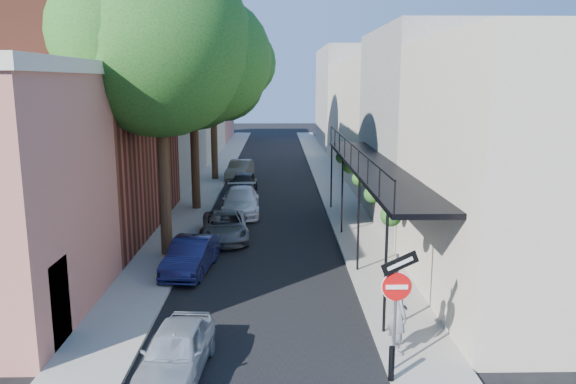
{
  "coord_description": "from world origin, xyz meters",
  "views": [
    {
      "loc": [
        0.48,
        -10.93,
        6.68
      ],
      "look_at": [
        0.85,
        8.67,
        2.8
      ],
      "focal_mm": 35.0,
      "sensor_mm": 36.0,
      "label": 1
    }
  ],
  "objects_px": {
    "sign_post": "(397,291)",
    "parked_car_e": "(243,183)",
    "bollard": "(392,364)",
    "parked_car_c": "(225,226)",
    "parked_car_a": "(176,351)",
    "parked_car_f": "(240,170)",
    "parked_car_b": "(191,256)",
    "oak_mid": "(200,74)",
    "oak_far": "(219,57)",
    "pedestrian": "(398,313)",
    "parked_car_d": "(241,201)",
    "oak_near": "(172,48)"
  },
  "relations": [
    {
      "from": "parked_car_b",
      "to": "parked_car_c",
      "type": "height_order",
      "value": "parked_car_b"
    },
    {
      "from": "bollard",
      "to": "parked_car_d",
      "type": "distance_m",
      "value": 17.13
    },
    {
      "from": "parked_car_d",
      "to": "pedestrian",
      "type": "distance_m",
      "value": 15.95
    },
    {
      "from": "parked_car_c",
      "to": "pedestrian",
      "type": "relative_size",
      "value": 2.07
    },
    {
      "from": "parked_car_c",
      "to": "oak_mid",
      "type": "bearing_deg",
      "value": 99.31
    },
    {
      "from": "parked_car_d",
      "to": "sign_post",
      "type": "bearing_deg",
      "value": -76.52
    },
    {
      "from": "sign_post",
      "to": "pedestrian",
      "type": "bearing_deg",
      "value": 74.7
    },
    {
      "from": "parked_car_e",
      "to": "pedestrian",
      "type": "height_order",
      "value": "pedestrian"
    },
    {
      "from": "sign_post",
      "to": "parked_car_c",
      "type": "distance_m",
      "value": 12.54
    },
    {
      "from": "sign_post",
      "to": "parked_car_e",
      "type": "bearing_deg",
      "value": 102.51
    },
    {
      "from": "parked_car_e",
      "to": "parked_car_f",
      "type": "relative_size",
      "value": 0.95
    },
    {
      "from": "sign_post",
      "to": "parked_car_b",
      "type": "height_order",
      "value": "sign_post"
    },
    {
      "from": "oak_mid",
      "to": "parked_car_f",
      "type": "xyz_separation_m",
      "value": [
        1.29,
        9.17,
        -6.4
      ]
    },
    {
      "from": "parked_car_f",
      "to": "oak_far",
      "type": "bearing_deg",
      "value": -166.91
    },
    {
      "from": "parked_car_a",
      "to": "parked_car_f",
      "type": "bearing_deg",
      "value": 94.6
    },
    {
      "from": "pedestrian",
      "to": "parked_car_e",
      "type": "bearing_deg",
      "value": 3.74
    },
    {
      "from": "oak_near",
      "to": "pedestrian",
      "type": "relative_size",
      "value": 5.68
    },
    {
      "from": "sign_post",
      "to": "pedestrian",
      "type": "height_order",
      "value": "sign_post"
    },
    {
      "from": "parked_car_a",
      "to": "parked_car_f",
      "type": "height_order",
      "value": "parked_car_f"
    },
    {
      "from": "oak_far",
      "to": "parked_car_a",
      "type": "xyz_separation_m",
      "value": [
        1.49,
        -26.21,
        -7.67
      ]
    },
    {
      "from": "sign_post",
      "to": "parked_car_b",
      "type": "distance_m",
      "value": 9.33
    },
    {
      "from": "bollard",
      "to": "parked_car_e",
      "type": "distance_m",
      "value": 22.34
    },
    {
      "from": "oak_far",
      "to": "parked_car_d",
      "type": "height_order",
      "value": "oak_far"
    },
    {
      "from": "oak_mid",
      "to": "parked_car_a",
      "type": "bearing_deg",
      "value": -84.84
    },
    {
      "from": "oak_near",
      "to": "oak_mid",
      "type": "bearing_deg",
      "value": 90.37
    },
    {
      "from": "oak_far",
      "to": "parked_car_d",
      "type": "relative_size",
      "value": 2.62
    },
    {
      "from": "sign_post",
      "to": "bollard",
      "type": "bearing_deg",
      "value": -108.56
    },
    {
      "from": "parked_car_b",
      "to": "parked_car_d",
      "type": "relative_size",
      "value": 0.82
    },
    {
      "from": "parked_car_a",
      "to": "parked_car_d",
      "type": "relative_size",
      "value": 0.76
    },
    {
      "from": "parked_car_d",
      "to": "parked_car_f",
      "type": "distance_m",
      "value": 10.36
    },
    {
      "from": "parked_car_e",
      "to": "oak_mid",
      "type": "bearing_deg",
      "value": -111.66
    },
    {
      "from": "parked_car_b",
      "to": "parked_car_d",
      "type": "distance_m",
      "value": 8.97
    },
    {
      "from": "parked_car_e",
      "to": "parked_car_f",
      "type": "height_order",
      "value": "parked_car_f"
    },
    {
      "from": "bollard",
      "to": "parked_car_f",
      "type": "distance_m",
      "value": 27.38
    },
    {
      "from": "parked_car_c",
      "to": "sign_post",
      "type": "bearing_deg",
      "value": -72.97
    },
    {
      "from": "bollard",
      "to": "parked_car_d",
      "type": "height_order",
      "value": "parked_car_d"
    },
    {
      "from": "oak_far",
      "to": "pedestrian",
      "type": "relative_size",
      "value": 5.92
    },
    {
      "from": "oak_near",
      "to": "parked_car_e",
      "type": "xyz_separation_m",
      "value": [
        1.78,
        12.1,
        -7.24
      ]
    },
    {
      "from": "parked_car_b",
      "to": "oak_far",
      "type": "bearing_deg",
      "value": 99.43
    },
    {
      "from": "sign_post",
      "to": "oak_mid",
      "type": "distance_m",
      "value": 19.14
    },
    {
      "from": "parked_car_a",
      "to": "parked_car_b",
      "type": "bearing_deg",
      "value": 99.92
    },
    {
      "from": "sign_post",
      "to": "parked_car_e",
      "type": "height_order",
      "value": "sign_post"
    },
    {
      "from": "parked_car_a",
      "to": "parked_car_f",
      "type": "distance_m",
      "value": 26.34
    },
    {
      "from": "parked_car_c",
      "to": "parked_car_f",
      "type": "distance_m",
      "value": 15.0
    },
    {
      "from": "pedestrian",
      "to": "bollard",
      "type": "bearing_deg",
      "value": 153.63
    },
    {
      "from": "bollard",
      "to": "sign_post",
      "type": "bearing_deg",
      "value": 71.44
    },
    {
      "from": "sign_post",
      "to": "oak_far",
      "type": "height_order",
      "value": "oak_far"
    },
    {
      "from": "bollard",
      "to": "parked_car_c",
      "type": "relative_size",
      "value": 0.19
    },
    {
      "from": "oak_far",
      "to": "parked_car_b",
      "type": "bearing_deg",
      "value": -87.74
    },
    {
      "from": "oak_near",
      "to": "parked_car_d",
      "type": "xyz_separation_m",
      "value": [
        1.97,
        6.8,
        -7.22
      ]
    }
  ]
}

